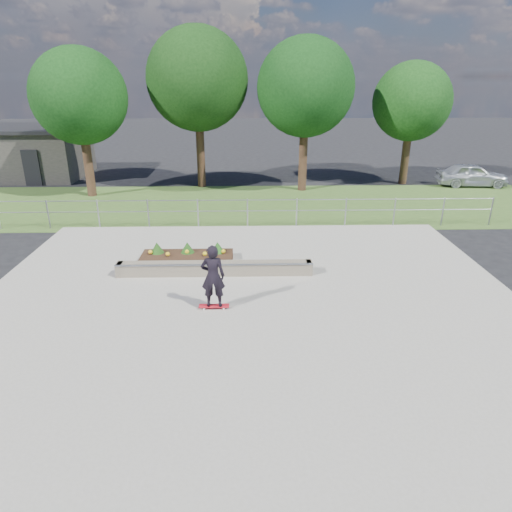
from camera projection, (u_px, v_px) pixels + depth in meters
The scene contains 13 objects.
ground at pixel (250, 317), 11.71m from camera, with size 120.00×120.00×0.00m, color black.
grass_verge at pixel (247, 205), 21.93m from camera, with size 30.00×8.00×0.02m, color #355120.
concrete_slab at pixel (250, 316), 11.70m from camera, with size 15.00×15.00×0.06m, color gray.
fence at pixel (247, 209), 18.40m from camera, with size 20.06×0.06×1.20m.
building at pixel (15, 152), 27.57m from camera, with size 8.40×5.40×3.00m.
tree_far_left at pixel (79, 97), 21.83m from camera, with size 4.55×4.55×7.15m.
tree_mid_left at pixel (197, 80), 23.54m from camera, with size 5.25×5.25×8.25m.
tree_mid_right at pixel (306, 88), 22.88m from camera, with size 4.90×4.90×7.70m.
tree_far_right at pixel (412, 102), 24.69m from camera, with size 4.20×4.20×6.60m.
grind_ledge at pixel (215, 268), 14.02m from camera, with size 6.00×0.44×0.43m.
planter_bed at pixel (187, 256), 15.00m from camera, with size 3.00×1.20×0.61m.
skateboarder at pixel (213, 276), 11.70m from camera, with size 0.80×0.41×1.77m.
parked_car at pixel (472, 175), 25.48m from camera, with size 1.52×3.77×1.28m, color #ABAFB5.
Camera 1 is at (-0.09, -10.31, 5.76)m, focal length 32.00 mm.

